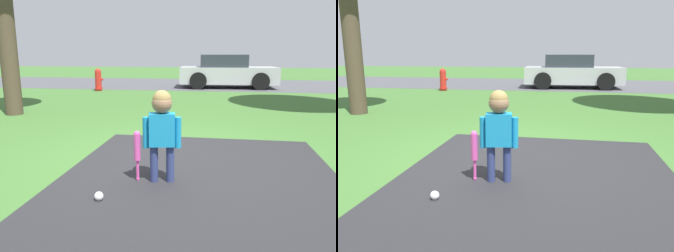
{
  "view_description": "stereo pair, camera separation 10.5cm",
  "coord_description": "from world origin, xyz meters",
  "views": [
    {
      "loc": [
        0.66,
        -4.27,
        1.36
      ],
      "look_at": [
        0.07,
        -0.57,
        0.53
      ],
      "focal_mm": 35.0,
      "sensor_mm": 36.0,
      "label": 1
    },
    {
      "loc": [
        0.76,
        -4.25,
        1.36
      ],
      "look_at": [
        0.07,
        -0.57,
        0.53
      ],
      "focal_mm": 35.0,
      "sensor_mm": 36.0,
      "label": 2
    }
  ],
  "objects": [
    {
      "name": "ground_plane",
      "position": [
        0.0,
        0.0,
        0.0
      ],
      "size": [
        60.0,
        60.0,
        0.0
      ],
      "primitive_type": "plane",
      "color": "#3D6B2D"
    },
    {
      "name": "fire_hydrant",
      "position": [
        -3.88,
        7.5,
        0.41
      ],
      "size": [
        0.33,
        0.29,
        0.83
      ],
      "color": "red",
      "rests_on": "ground"
    },
    {
      "name": "sports_ball",
      "position": [
        -0.44,
        -1.53,
        0.04
      ],
      "size": [
        0.09,
        0.09,
        0.09
      ],
      "color": "white",
      "rests_on": "ground"
    },
    {
      "name": "street_strip",
      "position": [
        0.0,
        10.93,
        0.0
      ],
      "size": [
        40.0,
        6.0,
        0.01
      ],
      "color": "#4C4C51",
      "rests_on": "ground"
    },
    {
      "name": "child",
      "position": [
        0.07,
        -0.97,
        0.65
      ],
      "size": [
        0.4,
        0.21,
        1.0
      ],
      "rotation": [
        0.0,
        0.0,
        0.16
      ],
      "color": "navy",
      "rests_on": "ground"
    },
    {
      "name": "baseball_bat",
      "position": [
        -0.2,
        -0.98,
        0.36
      ],
      "size": [
        0.07,
        0.07,
        0.56
      ],
      "color": "#E54CA5",
      "rests_on": "ground"
    },
    {
      "name": "parked_car",
      "position": [
        0.89,
        9.48,
        0.63
      ],
      "size": [
        3.92,
        2.06,
        1.33
      ],
      "rotation": [
        0.0,
        0.0,
        0.05
      ],
      "color": "#B7B7BC",
      "rests_on": "ground"
    }
  ]
}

